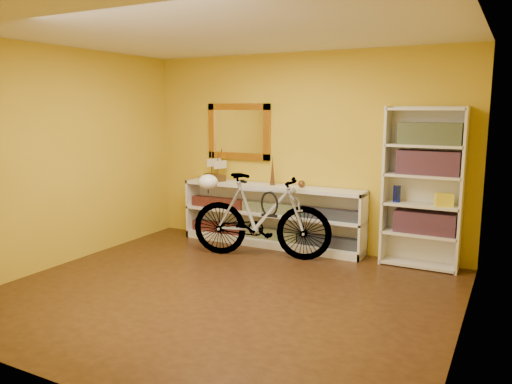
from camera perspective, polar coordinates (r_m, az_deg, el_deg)
The scene contains 24 objects.
floor at distance 5.25m, azimuth -3.66°, elevation -11.48°, with size 4.50×4.00×0.01m, color black.
ceiling at distance 4.95m, azimuth -4.00°, elevation 17.98°, with size 4.50×4.00×0.01m, color silver.
back_wall at distance 6.71m, azimuth 5.25°, elevation 4.61°, with size 4.50×0.01×2.60m, color gold.
left_wall at distance 6.41m, azimuth -21.28°, elevation 3.75°, with size 0.01×4.00×2.60m, color gold.
right_wall at distance 4.22m, azimuth 23.24°, elevation 0.86°, with size 0.01×4.00×2.60m, color gold.
gilt_mirror at distance 7.08m, azimuth -2.01°, elevation 6.93°, with size 0.98×0.06×0.78m, color #9C631C.
wall_socket at distance 6.58m, azimuth 12.31°, elevation -4.97°, with size 0.09×0.01×0.09m, color silver.
console_unit at distance 6.82m, azimuth 1.72°, elevation -2.72°, with size 2.60×0.35×0.85m, color silver, non-canonical shape.
cd_row_lower at distance 6.86m, azimuth 1.63°, elevation -4.83°, with size 2.50×0.13×0.14m, color black.
cd_row_upper at distance 6.78m, azimuth 1.65°, elevation -1.84°, with size 2.50×0.13×0.14m, color navy.
model_ship at distance 7.15m, azimuth -4.75°, elevation 3.02°, with size 0.36×0.13×0.43m, color #3F2911, non-canonical shape.
toy_car at distance 6.95m, azimuth -1.54°, elevation 1.08°, with size 0.00×0.00×0.00m, color black.
bronze_ornament at distance 6.71m, azimuth 1.90°, elevation 2.46°, with size 0.07×0.07×0.39m, color brown.
decorative_orb at distance 6.55m, azimuth 5.24°, elevation 0.93°, with size 0.09×0.09×0.09m, color brown.
bookcase at distance 6.15m, azimuth 18.52°, elevation 0.40°, with size 0.90×0.30×1.90m, color silver, non-canonical shape.
book_row_a at distance 6.22m, azimuth 18.78°, elevation -3.32°, with size 0.70×0.22×0.26m, color maroon.
book_row_b at distance 6.11m, azimuth 19.14°, elevation 3.19°, with size 0.70×0.22×0.28m, color maroon.
book_row_c at distance 6.08m, azimuth 19.31°, elevation 6.32°, with size 0.70×0.22×0.25m, color navy.
travel_mug at distance 6.20m, azimuth 15.82°, elevation -0.20°, with size 0.09×0.09×0.20m, color #16229A.
red_tin at distance 6.15m, azimuth 17.03°, elevation 6.13°, with size 0.14×0.14×0.18m, color maroon.
yellow_bag at distance 6.10m, azimuth 20.72°, elevation -0.86°, with size 0.19×0.13×0.15m, color yellow.
bicycle at distance 6.27m, azimuth 0.58°, elevation -2.76°, with size 1.83×0.47×1.07m, color silver.
helmet at distance 6.40m, azimuth -5.51°, elevation 1.16°, with size 0.26×0.24×0.19m, color white.
u_lock at distance 6.22m, azimuth 1.55°, elevation -1.36°, with size 0.24×0.24×0.03m, color black.
Camera 1 is at (2.58, -4.16, 1.89)m, focal length 34.95 mm.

